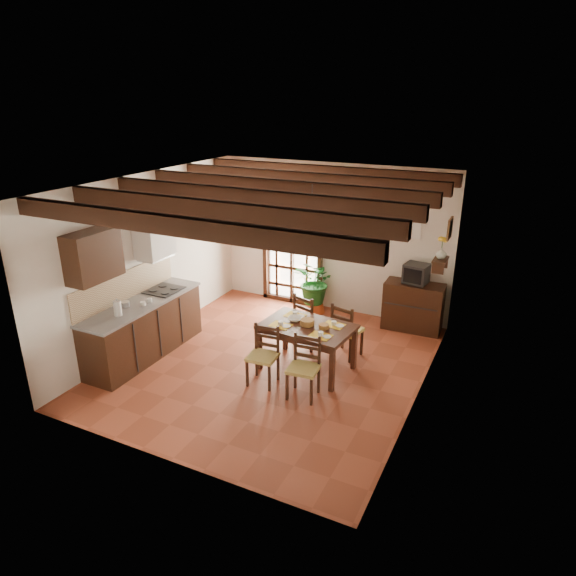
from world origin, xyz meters
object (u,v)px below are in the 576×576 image
Objects in this scene: crt_tv at (416,273)px; chair_far_left at (309,329)px; pendant_lamp at (311,236)px; sideboard at (413,307)px; kitchen_counter at (144,328)px; chair_near_left at (263,366)px; chair_near_right at (303,378)px; chair_far_right at (346,339)px; potted_plant at (316,284)px; dining_table at (307,331)px.

chair_far_left is at bearing -127.28° from crt_tv.
sideboard is at bearing 60.92° from pendant_lamp.
pendant_lamp reaches higher than crt_tv.
chair_far_left is at bearing 32.68° from kitchen_counter.
chair_near_left is 0.99× the size of chair_near_right.
chair_near_left is 1.37m from chair_far_left.
chair_near_left is 3.15m from sideboard.
chair_far_right is 0.40× the size of potted_plant.
chair_far_right is at bearing -51.21° from potted_plant.
chair_near_left is (2.11, 0.07, -0.20)m from kitchen_counter.
potted_plant is at bearing -38.07° from chair_far_right.
potted_plant reaches higher than chair_near_left.
kitchen_counter reaches higher than dining_table.
sideboard is at bearing -103.14° from chair_far_right.
chair_far_left is (2.24, 1.43, -0.18)m from kitchen_counter.
chair_near_right is at bearing -70.28° from potted_plant.
potted_plant is (-0.72, 2.04, -0.06)m from dining_table.
pendant_lamp is (0.72, -1.94, 1.51)m from potted_plant.
chair_near_left is at bearing -83.21° from potted_plant.
dining_table is at bearing -110.22° from crt_tv.
dining_table is 0.84m from chair_far_left.
chair_far_left reaches higher than chair_near_left.
sideboard is (1.39, 1.39, 0.14)m from chair_far_left.
potted_plant is at bearing -179.57° from sideboard.
crt_tv is (0.85, 2.81, 0.78)m from chair_near_right.
chair_near_right is (0.27, -0.71, -0.36)m from dining_table.
kitchen_counter reaches higher than chair_far_left.
kitchen_counter is 2.66m from chair_far_left.
sideboard is at bearing 56.49° from chair_near_left.
chair_far_left is at bearing 116.28° from dining_table.
kitchen_counter is at bearing -158.54° from dining_table.
chair_far_left is at bearing -136.44° from sideboard.
sideboard is at bearing 67.52° from dining_table.
potted_plant reaches higher than chair_near_right.
chair_near_right is 0.39× the size of potted_plant.
potted_plant is at bearing 114.89° from dining_table.
pendant_lamp is at bearing -111.39° from crt_tv.
chair_near_left is at bearing -116.21° from dining_table.
chair_far_left is (0.13, 1.36, 0.02)m from chair_near_left.
chair_near_right is 2.95m from sideboard.
potted_plant is (-0.32, 2.69, 0.30)m from chair_near_left.
chair_far_right reaches higher than dining_table.
chair_near_right is at bearing -10.11° from chair_near_left.
sideboard reaches higher than dining_table.
chair_far_left is 0.67m from chair_far_right.
crt_tv is at bearing -117.50° from chair_far_left.
chair_far_right is at bearing -108.62° from crt_tv.
kitchen_counter reaches higher than chair_near_left.
potted_plant is (-1.84, -0.06, -0.48)m from crt_tv.
chair_near_right is 3.04m from crt_tv.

